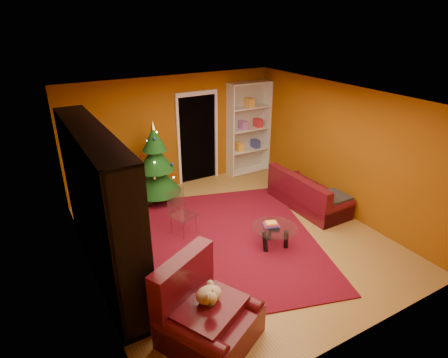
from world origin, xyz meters
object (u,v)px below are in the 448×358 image
christmas_tree (156,164)px  sofa (309,190)px  gift_box_teal (111,220)px  acrylic_chair (183,215)px  armchair (210,312)px  dog (209,295)px  gift_box_green (145,197)px  media_unit (100,207)px  rug (224,241)px  coffee_table (274,237)px  white_bookshelf (249,129)px  gift_box_red (146,195)px

christmas_tree → sofa: (2.71, -1.86, -0.49)m
gift_box_teal → acrylic_chair: acrylic_chair is taller
armchair → dog: 0.23m
sofa → gift_box_green: bearing=57.3°
gift_box_teal → acrylic_chair: (1.14, -0.95, 0.26)m
christmas_tree → armchair: christmas_tree is taller
media_unit → gift_box_teal: (0.38, 1.44, -1.07)m
rug → christmas_tree: 2.36m
media_unit → armchair: size_ratio=2.74×
gift_box_green → coffee_table: coffee_table is taller
armchair → gift_box_green: bearing=55.4°
sofa → media_unit: bearing=91.6°
media_unit → white_bookshelf: media_unit is taller
rug → gift_box_green: size_ratio=13.70×
coffee_table → christmas_tree: bearing=112.8°
rug → gift_box_teal: gift_box_teal is taller
acrylic_chair → gift_box_red: bearing=76.6°
christmas_tree → gift_box_green: bearing=175.9°
rug → gift_box_red: size_ratio=16.02×
christmas_tree → armchair: bearing=-101.3°
christmas_tree → gift_box_red: christmas_tree is taller
gift_box_red → sofa: (2.94, -2.00, 0.27)m
christmas_tree → acrylic_chair: christmas_tree is taller
media_unit → gift_box_teal: bearing=74.1°
gift_box_teal → gift_box_red: bearing=36.6°
gift_box_teal → sofa: (3.91, -1.28, 0.26)m
gift_box_green → gift_box_red: 0.13m
christmas_tree → gift_box_teal: 1.53m
dog → coffee_table: dog is taller
gift_box_teal → media_unit: bearing=-104.9°
media_unit → white_bookshelf: (4.22, 2.44, -0.04)m
coffee_table → acrylic_chair: acrylic_chair is taller
rug → dog: dog is taller
white_bookshelf → dog: size_ratio=5.95×
media_unit → coffee_table: 2.99m
gift_box_teal → dog: (0.43, -3.36, 0.53)m
gift_box_green → acrylic_chair: 1.59m
gift_box_red → dog: 4.16m
armchair → gift_box_red: bearing=54.8°
coffee_table → acrylic_chair: size_ratio=1.03×
gift_box_teal → acrylic_chair: size_ratio=0.34×
christmas_tree → gift_box_green: size_ratio=6.51×
sofa → christmas_tree: bearing=54.9°
gift_box_red → sofa: sofa is taller
rug → dog: bearing=-124.5°
rug → armchair: (-1.26, -1.87, 0.44)m
gift_box_red → coffee_table: 3.19m
media_unit → acrylic_chair: size_ratio=4.01×
dog → rug: bearing=28.2°
gift_box_green → white_bookshelf: 3.13m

